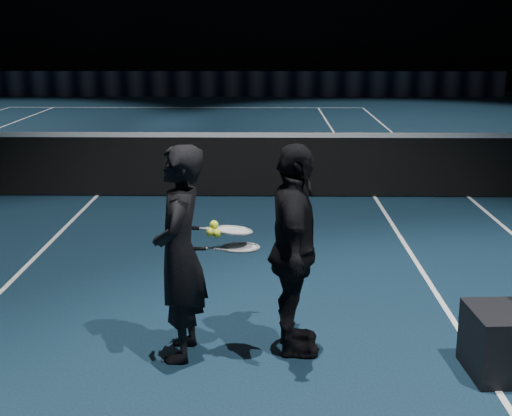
{
  "coord_description": "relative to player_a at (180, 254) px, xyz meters",
  "views": [
    {
      "loc": [
        2.51,
        -10.24,
        2.43
      ],
      "look_at": [
        2.43,
        -5.21,
        1.15
      ],
      "focal_mm": 50.0,
      "sensor_mm": 36.0,
      "label": 1
    }
  ],
  "objects": [
    {
      "name": "racket_lower",
      "position": [
        0.45,
        0.04,
        0.03
      ],
      "size": [
        0.7,
        0.29,
        0.03
      ],
      "primitive_type": null,
      "rotation": [
        0.0,
        0.0,
        0.1
      ],
      "color": "black",
      "rests_on": "player_a"
    },
    {
      "name": "player_a",
      "position": [
        0.0,
        0.0,
        0.0
      ],
      "size": [
        0.41,
        0.61,
        1.62
      ],
      "primitive_type": "imported",
      "rotation": [
        0.0,
        0.0,
        -1.62
      ],
      "color": "black",
      "rests_on": "floor"
    },
    {
      "name": "tennis_balls",
      "position": [
        0.25,
        0.03,
        0.17
      ],
      "size": [
        0.12,
        0.1,
        0.12
      ],
      "primitive_type": null,
      "color": "#D1ED32",
      "rests_on": "racket_upper"
    },
    {
      "name": "floor",
      "position": [
        -1.87,
        5.24,
        -0.81
      ],
      "size": [
        36.0,
        36.0,
        0.0
      ],
      "primitive_type": "plane",
      "color": "black",
      "rests_on": "ground"
    },
    {
      "name": "player_b",
      "position": [
        0.85,
        0.08,
        0.0
      ],
      "size": [
        0.41,
        0.96,
        1.62
      ],
      "primitive_type": "imported",
      "rotation": [
        0.0,
        0.0,
        1.59
      ],
      "color": "black",
      "rests_on": "floor"
    },
    {
      "name": "net_mesh",
      "position": [
        -1.87,
        5.24,
        -0.36
      ],
      "size": [
        12.8,
        0.02,
        0.86
      ],
      "primitive_type": "cube",
      "color": "black",
      "rests_on": "floor"
    },
    {
      "name": "sponsor_backdrop",
      "position": [
        -1.87,
        20.74,
        -0.36
      ],
      "size": [
        22.0,
        0.15,
        0.9
      ],
      "primitive_type": "cube",
      "color": "black",
      "rests_on": "floor"
    },
    {
      "name": "net_tape",
      "position": [
        -1.87,
        5.24,
        0.1
      ],
      "size": [
        12.8,
        0.03,
        0.07
      ],
      "primitive_type": "cube",
      "color": "white",
      "rests_on": "net_mesh"
    },
    {
      "name": "court_lines",
      "position": [
        -1.87,
        5.24,
        -0.81
      ],
      "size": [
        10.98,
        23.78,
        0.01
      ],
      "primitive_type": null,
      "color": "white",
      "rests_on": "floor"
    },
    {
      "name": "racket_upper",
      "position": [
        0.39,
        0.08,
        0.16
      ],
      "size": [
        0.71,
        0.33,
        0.1
      ],
      "primitive_type": null,
      "rotation": [
        0.0,
        0.1,
        0.17
      ],
      "color": "black",
      "rests_on": "player_b"
    }
  ]
}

